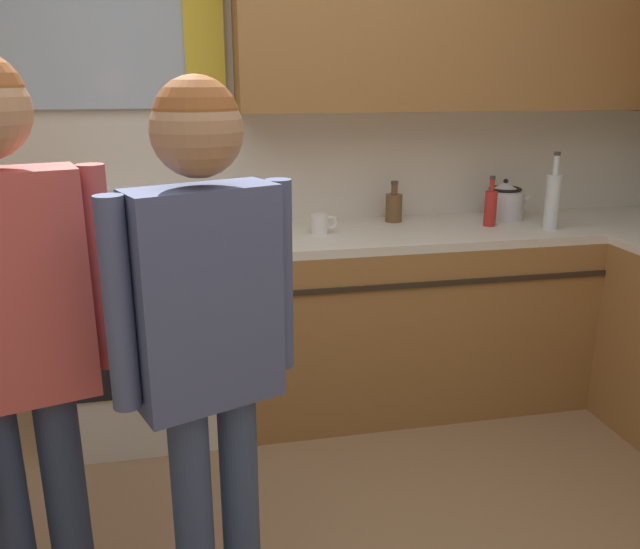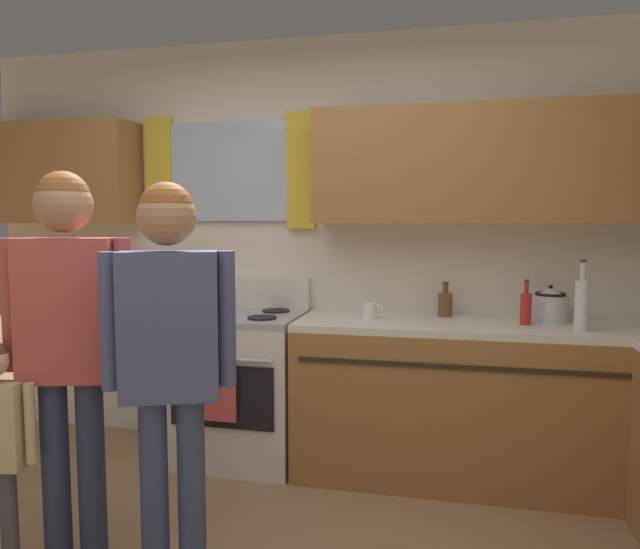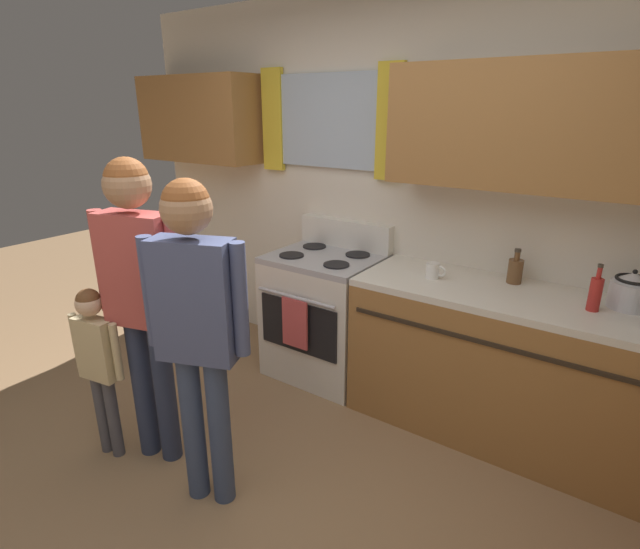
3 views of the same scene
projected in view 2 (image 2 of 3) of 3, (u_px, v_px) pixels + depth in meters
The scene contains 10 objects.
back_wall_unit at pixel (329, 218), 3.69m from camera, with size 4.60×0.42×2.60m.
kitchen_counter_run at pixel (582, 432), 2.84m from camera, with size 2.33×2.02×0.90m.
stove_oven at pixel (241, 384), 3.62m from camera, with size 0.74×0.67×1.10m.
bottle_sauce_red at pixel (526, 308), 3.20m from camera, with size 0.06×0.06×0.25m.
bottle_tall_clear at pixel (582, 303), 3.03m from camera, with size 0.07×0.07×0.37m.
bottle_squat_brown at pixel (445, 303), 3.49m from camera, with size 0.08×0.08×0.21m.
mug_ceramic_white at pixel (370, 311), 3.39m from camera, with size 0.13×0.08×0.09m.
stovetop_kettle at pixel (550, 305), 3.31m from camera, with size 0.27×0.20×0.21m.
adult_holding_child at pixel (68, 325), 2.37m from camera, with size 0.50×0.25×1.66m.
adult_in_plaid at pixel (170, 341), 2.22m from camera, with size 0.47×0.27×1.61m.
Camera 2 is at (0.84, -1.81, 1.46)m, focal length 33.19 mm.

